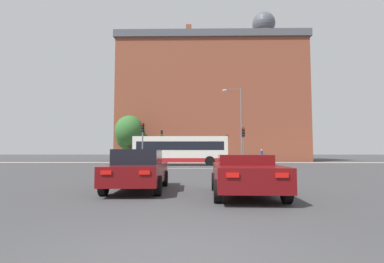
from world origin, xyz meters
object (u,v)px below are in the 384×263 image
object	(u,v)px
pedestrian_waiting	(262,155)
car_saloon_left	(138,169)
traffic_light_far_left	(162,141)
traffic_light_near_left	(143,138)
car_roadster_right	(245,174)
bus_crossing_lead	(181,150)
traffic_light_near_right	(243,140)
traffic_light_far_right	(227,144)
street_lamp_junction	(238,119)

from	to	relation	value
pedestrian_waiting	car_saloon_left	bearing A→B (deg)	11.38
traffic_light_far_left	traffic_light_near_left	distance (m)	14.35
car_roadster_right	traffic_light_near_left	world-z (taller)	traffic_light_near_left
bus_crossing_lead	traffic_light_near_left	world-z (taller)	traffic_light_near_left
car_roadster_right	traffic_light_far_left	world-z (taller)	traffic_light_far_left
traffic_light_near_right	pedestrian_waiting	distance (m)	14.14
traffic_light_far_right	pedestrian_waiting	xyz separation A→B (m)	(4.61, 0.19, -1.46)
traffic_light_far_left	traffic_light_near_right	bearing A→B (deg)	-56.89
traffic_light_near_left	pedestrian_waiting	size ratio (longest dim) A/B	2.20
traffic_light_near_right	car_roadster_right	bearing A→B (deg)	-98.70
bus_crossing_lead	traffic_light_near_right	distance (m)	8.26
traffic_light_near_left	pedestrian_waiting	distance (m)	19.43
traffic_light_near_left	traffic_light_far_left	bearing A→B (deg)	89.98
traffic_light_far_right	street_lamp_junction	distance (m)	8.65
bus_crossing_lead	traffic_light_far_right	size ratio (longest dim) A/B	2.70
car_saloon_left	traffic_light_near_right	world-z (taller)	traffic_light_near_right
car_roadster_right	traffic_light_near_right	distance (m)	17.62
car_roadster_right	traffic_light_far_right	size ratio (longest dim) A/B	1.20
bus_crossing_lead	traffic_light_near_right	xyz separation A→B (m)	(5.95, -5.67, 0.80)
car_roadster_right	traffic_light_far_left	size ratio (longest dim) A/B	1.02
car_saloon_left	traffic_light_far_left	xyz separation A→B (m)	(-2.67, 29.84, 2.20)
pedestrian_waiting	traffic_light_far_right	bearing A→B (deg)	-56.06
car_saloon_left	street_lamp_junction	size ratio (longest dim) A/B	0.54
traffic_light_near_left	pedestrian_waiting	bearing A→B (deg)	45.84
car_roadster_right	traffic_light_far_right	bearing A→B (deg)	86.89
traffic_light_far_right	car_saloon_left	bearing A→B (deg)	-102.00
street_lamp_junction	bus_crossing_lead	bearing A→B (deg)	172.54
street_lamp_junction	traffic_light_far_right	bearing A→B (deg)	92.62
car_saloon_left	car_roadster_right	bearing A→B (deg)	-20.81
car_saloon_left	pedestrian_waiting	bearing A→B (deg)	68.31
traffic_light_near_left	traffic_light_near_right	xyz separation A→B (m)	(9.00, 0.56, -0.24)
car_saloon_left	traffic_light_near_left	size ratio (longest dim) A/B	1.12
pedestrian_waiting	car_roadster_right	bearing A→B (deg)	18.49
bus_crossing_lead	car_roadster_right	bearing A→B (deg)	-171.83
traffic_light_near_right	street_lamp_junction	bearing A→B (deg)	86.95
bus_crossing_lead	traffic_light_far_right	world-z (taller)	traffic_light_far_right
street_lamp_junction	traffic_light_near_right	bearing A→B (deg)	-93.05
car_roadster_right	pedestrian_waiting	bearing A→B (deg)	78.54
car_saloon_left	bus_crossing_lead	size ratio (longest dim) A/B	0.45
traffic_light_near_left	street_lamp_junction	xyz separation A→B (m)	(9.26, 5.41, 2.27)
bus_crossing_lead	street_lamp_junction	distance (m)	7.09
traffic_light_far_left	traffic_light_near_right	distance (m)	16.48
bus_crossing_lead	car_saloon_left	bearing A→B (deg)	179.02
car_roadster_right	bus_crossing_lead	distance (m)	23.25
traffic_light_near_left	bus_crossing_lead	bearing A→B (deg)	63.90
traffic_light_far_left	pedestrian_waiting	bearing A→B (deg)	-1.96
bus_crossing_lead	street_lamp_junction	world-z (taller)	street_lamp_junction
street_lamp_junction	car_roadster_right	bearing A→B (deg)	-97.47
bus_crossing_lead	pedestrian_waiting	bearing A→B (deg)	-53.71
car_roadster_right	pedestrian_waiting	world-z (taller)	pedestrian_waiting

